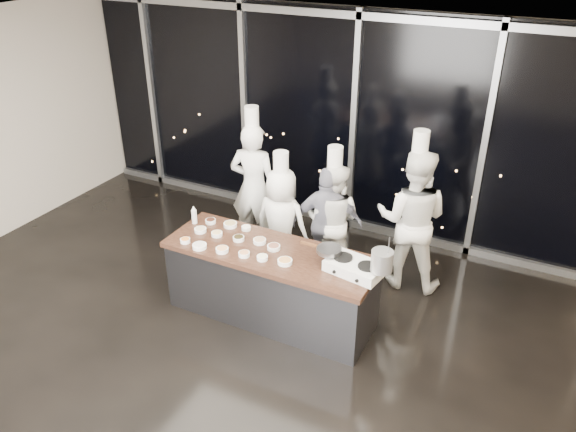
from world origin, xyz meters
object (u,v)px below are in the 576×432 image
frying_pan (328,250)px  chef_far_left (254,187)px  stove (355,267)px  demo_counter (271,283)px  chef_right (412,219)px  guest (327,224)px  stock_pot (382,261)px  chef_left (281,222)px  chef_center (333,219)px

frying_pan → chef_far_left: bearing=152.5°
stove → frying_pan: bearing=-178.0°
demo_counter → chef_right: 1.92m
stove → chef_right: size_ratio=0.31×
guest → frying_pan: bearing=92.7°
frying_pan → chef_far_left: chef_far_left is taller
stock_pot → chef_left: (-1.61, 0.89, -0.39)m
chef_center → chef_far_left: bearing=-8.3°
demo_counter → guest: size_ratio=1.61×
stove → chef_far_left: size_ratio=0.31×
frying_pan → chef_center: chef_center is taller
demo_counter → stove: bearing=1.1°
guest → chef_far_left: bearing=-31.1°
stove → stock_pot: 0.36m
stock_pot → chef_left: 1.88m
demo_counter → chef_far_left: size_ratio=1.18×
guest → chef_right: 1.06m
demo_counter → chef_right: (1.23, 1.39, 0.48)m
demo_counter → frying_pan: bearing=5.4°
stove → frying_pan: size_ratio=1.32×
chef_left → chef_center: bearing=-149.6°
stock_pot → chef_center: size_ratio=0.13×
chef_left → stock_pot: bearing=150.6°
stove → stock_pot: stock_pot is taller
demo_counter → chef_right: size_ratio=1.18×
stock_pot → chef_center: 1.65m
frying_pan → demo_counter: bearing=-164.9°
frying_pan → chef_far_left: 2.07m
demo_counter → chef_center: bearing=77.9°
stove → guest: 1.34m
chef_far_left → stock_pot: bearing=140.1°
chef_far_left → chef_right: (2.20, 0.08, -0.01)m
demo_counter → chef_left: (-0.31, 0.86, 0.31)m
stove → chef_far_left: (-1.97, 1.29, -0.02)m
frying_pan → chef_left: chef_left is taller
stock_pot → stove: bearing=170.9°
stock_pot → guest: guest is taller
demo_counter → frying_pan: (0.67, 0.06, 0.61)m
chef_right → chef_far_left: bearing=-4.6°
guest → chef_left: bearing=2.8°
demo_counter → chef_far_left: chef_far_left is taller
chef_far_left → chef_right: bearing=172.7°
stove → chef_right: 1.39m
chef_far_left → frying_pan: bearing=133.5°
frying_pan → chef_center: (-0.42, 1.13, -0.28)m
stock_pot → chef_center: bearing=130.4°
frying_pan → chef_left: size_ratio=0.28×
demo_counter → chef_center: size_ratio=1.38×
frying_pan → chef_right: bearing=77.0°
stove → chef_left: chef_left is taller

